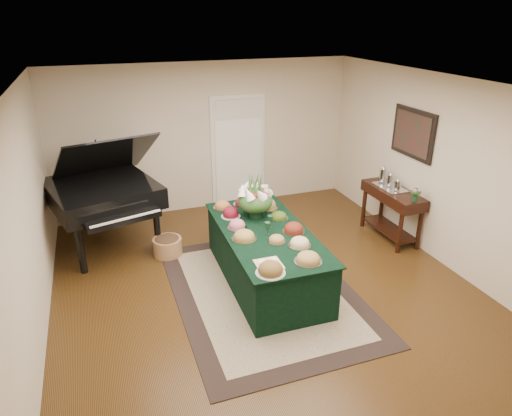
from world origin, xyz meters
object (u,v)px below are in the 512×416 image
object	(u,v)px
buffet_table	(266,256)
floral_centerpiece	(255,197)
grand_piano	(103,192)
mahogany_sideboard	(392,201)

from	to	relation	value
buffet_table	floral_centerpiece	distance (m)	0.85
floral_centerpiece	grand_piano	xyz separation A→B (m)	(-2.02, 1.34, -0.15)
buffet_table	floral_centerpiece	bearing A→B (deg)	86.91
mahogany_sideboard	grand_piano	bearing A→B (deg)	163.84
buffet_table	floral_centerpiece	xyz separation A→B (m)	(0.03, 0.50, 0.69)
grand_piano	buffet_table	bearing A→B (deg)	-42.71
buffet_table	mahogany_sideboard	distance (m)	2.49
buffet_table	grand_piano	xyz separation A→B (m)	(-1.99, 1.84, 0.53)
buffet_table	grand_piano	size ratio (longest dim) A/B	1.16
grand_piano	floral_centerpiece	bearing A→B (deg)	-33.52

